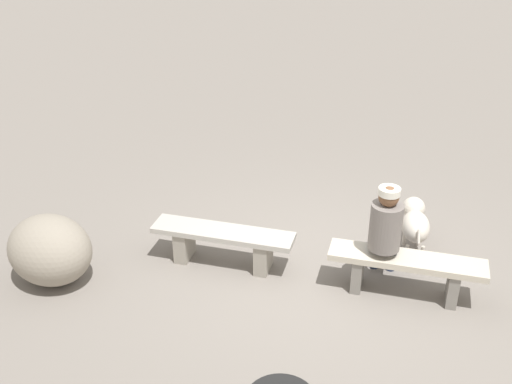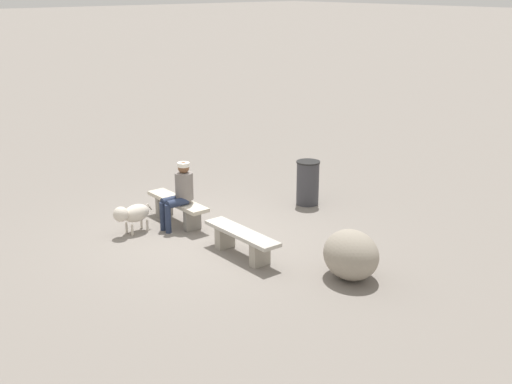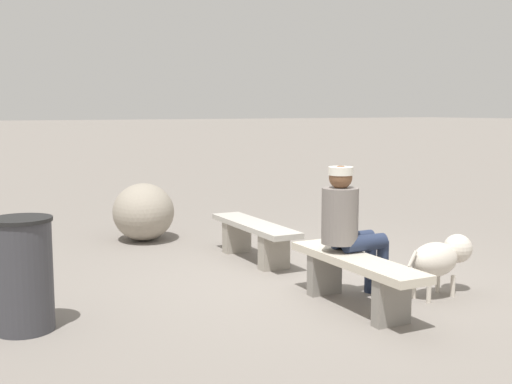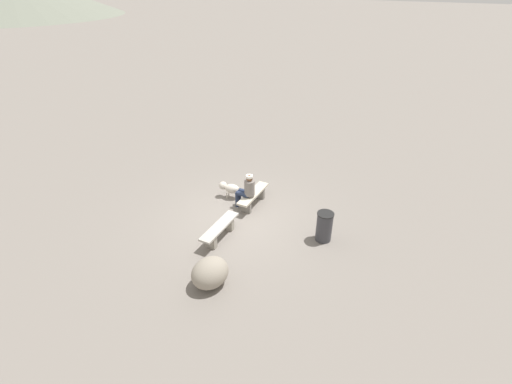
{
  "view_description": "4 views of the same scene",
  "coord_description": "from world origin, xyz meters",
  "views": [
    {
      "loc": [
        0.59,
        -5.71,
        4.02
      ],
      "look_at": [
        -0.88,
        0.75,
        0.61
      ],
      "focal_mm": 42.87,
      "sensor_mm": 36.0,
      "label": 1
    },
    {
      "loc": [
        -9.02,
        6.67,
        4.44
      ],
      "look_at": [
        -0.28,
        -1.01,
        0.72
      ],
      "focal_mm": 46.46,
      "sensor_mm": 36.0,
      "label": 2
    },
    {
      "loc": [
        5.33,
        -3.61,
        1.76
      ],
      "look_at": [
        -0.63,
        -0.21,
        0.88
      ],
      "focal_mm": 44.97,
      "sensor_mm": 36.0,
      "label": 3
    },
    {
      "loc": [
        -8.66,
        -4.59,
        6.84
      ],
      "look_at": [
        0.77,
        -0.27,
        0.64
      ],
      "focal_mm": 26.11,
      "sensor_mm": 36.0,
      "label": 4
    }
  ],
  "objects": [
    {
      "name": "bench_right",
      "position": [
        0.95,
        -0.09,
        0.34
      ],
      "size": [
        1.66,
        0.43,
        0.47
      ],
      "rotation": [
        0.0,
        0.0,
        -0.04
      ],
      "color": "gray",
      "rests_on": "ground"
    },
    {
      "name": "trash_bin",
      "position": [
        0.09,
        -2.76,
        0.46
      ],
      "size": [
        0.49,
        0.49,
        0.92
      ],
      "color": "#38383D",
      "rests_on": "ground"
    },
    {
      "name": "boulder",
      "position": [
        -2.88,
        -0.69,
        0.39
      ],
      "size": [
        1.22,
        1.12,
        0.77
      ],
      "primitive_type": "ellipsoid",
      "rotation": [
        0.0,
        0.0,
        4.36
      ],
      "color": "gray",
      "rests_on": "ground"
    },
    {
      "name": "seated_person",
      "position": [
        0.69,
        0.01,
        0.73
      ],
      "size": [
        0.35,
        0.66,
        1.26
      ],
      "rotation": [
        0.0,
        0.0,
        -0.04
      ],
      "color": "slate",
      "rests_on": "ground"
    },
    {
      "name": "dog",
      "position": [
        1.04,
        0.85,
        0.38
      ],
      "size": [
        0.37,
        0.84,
        0.57
      ],
      "rotation": [
        0.0,
        0.0,
        1.66
      ],
      "color": "beige",
      "rests_on": "ground"
    },
    {
      "name": "bench_left",
      "position": [
        -1.11,
        0.04,
        0.3
      ],
      "size": [
        1.66,
        0.44,
        0.45
      ],
      "rotation": [
        0.0,
        0.0,
        -0.04
      ],
      "color": "gray",
      "rests_on": "ground"
    },
    {
      "name": "ground",
      "position": [
        0.0,
        0.0,
        -0.03
      ],
      "size": [
        210.0,
        210.0,
        0.06
      ],
      "primitive_type": "cube",
      "color": "gray"
    }
  ]
}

